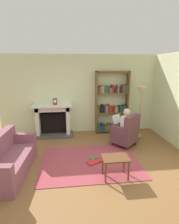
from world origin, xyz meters
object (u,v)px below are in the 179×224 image
seated_reader (123,125)px  sofa_floral (8,160)px  side_table (116,161)px  armchair_reading (126,132)px  bookshelf (112,104)px  mantel_clock (55,102)px  floor_lamp (141,94)px  fireplace (53,119)px

seated_reader → sofa_floral: size_ratio=0.65×
sofa_floral → side_table: size_ratio=3.13×
armchair_reading → seated_reader: bearing=-90.0°
bookshelf → seated_reader: bearing=-86.6°
sofa_floral → mantel_clock: bearing=-18.4°
armchair_reading → seated_reader: (-0.08, 0.09, 0.20)m
sofa_floral → floor_lamp: 4.22m
fireplace → armchair_reading: 2.50m
mantel_clock → sofa_floral: mantel_clock is taller
fireplace → mantel_clock: mantel_clock is taller
bookshelf → floor_lamp: bearing=-33.3°
fireplace → mantel_clock: (0.10, -0.10, 0.61)m
mantel_clock → seated_reader: bearing=-26.8°
mantel_clock → bookshelf: 1.96m
sofa_floral → seated_reader: bearing=-64.1°
fireplace → sofa_floral: size_ratio=0.75×
fireplace → bookshelf: bearing=1.0°
mantel_clock → sofa_floral: 2.50m
bookshelf → sofa_floral: (-2.86, -2.29, -0.69)m
floor_lamp → mantel_clock: bearing=171.7°
mantel_clock → bookshelf: bearing=4.0°
fireplace → sofa_floral: bearing=-109.9°
side_table → armchair_reading: bearing=64.2°
seated_reader → mantel_clock: bearing=-67.7°
fireplace → sofa_floral: (-0.82, -2.26, -0.25)m
sofa_floral → fireplace: bearing=-15.3°
floor_lamp → side_table: bearing=-122.3°
side_table → mantel_clock: bearing=117.8°
bookshelf → armchair_reading: (0.15, -1.24, -0.58)m
fireplace → seated_reader: seated_reader is taller
mantel_clock → side_table: size_ratio=0.37×
bookshelf → armchair_reading: size_ratio=2.22×
bookshelf → sofa_floral: size_ratio=1.23×
mantel_clock → floor_lamp: 2.80m
fireplace → seated_reader: 2.39m
seated_reader → sofa_floral: bearing=-19.7°
armchair_reading → seated_reader: seated_reader is taller
bookshelf → fireplace: bearing=-179.0°
fireplace → armchair_reading: (2.19, -1.20, -0.15)m
sofa_floral → side_table: 2.33m
floor_lamp → seated_reader: bearing=-140.5°
armchair_reading → mantel_clock: bearing=-68.8°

